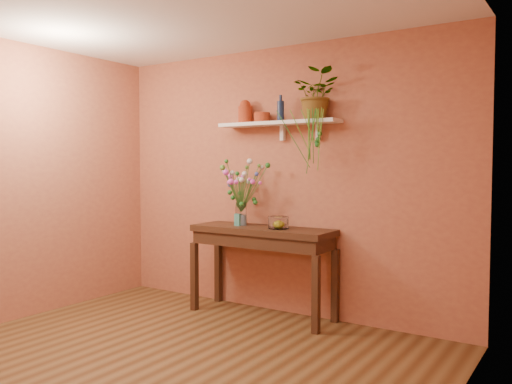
{
  "coord_description": "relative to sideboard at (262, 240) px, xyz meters",
  "views": [
    {
      "loc": [
        2.72,
        -2.61,
        1.51
      ],
      "look_at": [
        0.0,
        1.55,
        1.25
      ],
      "focal_mm": 36.72,
      "sensor_mm": 36.0,
      "label": 1
    }
  ],
  "objects": [
    {
      "name": "lemon",
      "position": [
        0.2,
        -0.02,
        0.17
      ],
      "size": [
        0.08,
        0.08,
        0.08
      ],
      "primitive_type": "sphere",
      "color": "gold",
      "rests_on": "glass_bowl"
    },
    {
      "name": "room",
      "position": [
        0.06,
        -1.74,
        0.59
      ],
      "size": [
        4.04,
        4.04,
        2.7
      ],
      "color": "brown",
      "rests_on": "ground"
    },
    {
      "name": "wall_shelf",
      "position": [
        0.12,
        0.13,
        1.15
      ],
      "size": [
        1.3,
        0.24,
        0.19
      ],
      "color": "white",
      "rests_on": "room"
    },
    {
      "name": "plant_fronds",
      "position": [
        0.58,
        -0.01,
        1.0
      ],
      "size": [
        0.48,
        0.21,
        0.6
      ],
      "color": "#226923",
      "rests_on": "wall_shelf"
    },
    {
      "name": "blue_bottle",
      "position": [
        0.14,
        0.13,
        1.28
      ],
      "size": [
        0.08,
        0.08,
        0.26
      ],
      "color": "#152443",
      "rests_on": "wall_shelf"
    },
    {
      "name": "bouquet",
      "position": [
        -0.27,
        0.01,
        0.59
      ],
      "size": [
        0.52,
        0.47,
        0.54
      ],
      "color": "#386B28",
      "rests_on": "glass_vase"
    },
    {
      "name": "terracotta_jug",
      "position": [
        -0.3,
        0.15,
        1.29
      ],
      "size": [
        0.15,
        0.15,
        0.24
      ],
      "color": "#A9381B",
      "rests_on": "wall_shelf"
    },
    {
      "name": "terracotta_pot",
      "position": [
        -0.09,
        0.13,
        1.23
      ],
      "size": [
        0.18,
        0.18,
        0.1
      ],
      "primitive_type": "cylinder",
      "rotation": [
        0.0,
        0.0,
        -0.14
      ],
      "color": "#A9381B",
      "rests_on": "wall_shelf"
    },
    {
      "name": "sideboard",
      "position": [
        0.0,
        0.0,
        0.0
      ],
      "size": [
        1.47,
        0.47,
        0.89
      ],
      "color": "#3D1F14",
      "rests_on": "ground"
    },
    {
      "name": "spider_plant",
      "position": [
        0.53,
        0.14,
        1.41
      ],
      "size": [
        0.49,
        0.44,
        0.47
      ],
      "primitive_type": "imported",
      "rotation": [
        0.0,
        0.0,
        0.19
      ],
      "color": "#226923",
      "rests_on": "wall_shelf"
    },
    {
      "name": "glass_bowl",
      "position": [
        0.2,
        -0.02,
        0.18
      ],
      "size": [
        0.2,
        0.2,
        0.12
      ],
      "color": "white",
      "rests_on": "sideboard"
    },
    {
      "name": "carton",
      "position": [
        -0.27,
        -0.03,
        0.19
      ],
      "size": [
        0.06,
        0.05,
        0.12
      ],
      "primitive_type": "cube",
      "rotation": [
        0.0,
        0.0,
        0.03
      ],
      "color": "teal",
      "rests_on": "sideboard"
    },
    {
      "name": "glass_vase",
      "position": [
        -0.26,
        0.02,
        0.23
      ],
      "size": [
        0.11,
        0.11,
        0.23
      ],
      "color": "white",
      "rests_on": "sideboard"
    }
  ]
}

